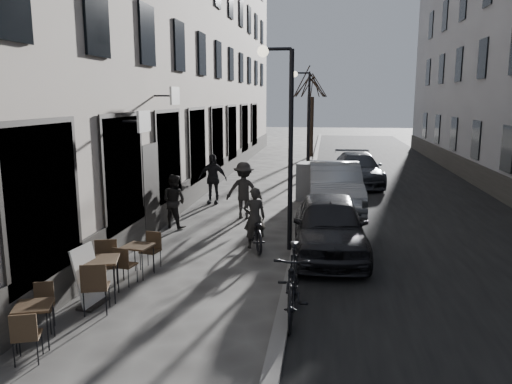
% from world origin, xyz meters
% --- Properties ---
extents(ground, '(120.00, 120.00, 0.00)m').
position_xyz_m(ground, '(0.00, 0.00, 0.00)').
color(ground, '#383633').
rests_on(ground, ground).
extents(road, '(7.30, 60.00, 0.00)m').
position_xyz_m(road, '(3.85, 16.00, 0.00)').
color(road, black).
rests_on(road, ground).
extents(kerb, '(0.25, 60.00, 0.12)m').
position_xyz_m(kerb, '(0.20, 16.00, 0.06)').
color(kerb, slate).
rests_on(kerb, ground).
extents(building_left, '(4.00, 35.00, 16.00)m').
position_xyz_m(building_left, '(-6.00, 16.50, 8.00)').
color(building_left, '#AFA293').
rests_on(building_left, ground).
extents(streetlamp_near, '(0.90, 0.28, 5.09)m').
position_xyz_m(streetlamp_near, '(-0.17, 6.00, 3.16)').
color(streetlamp_near, black).
rests_on(streetlamp_near, ground).
extents(streetlamp_far, '(0.90, 0.28, 5.09)m').
position_xyz_m(streetlamp_far, '(-0.17, 18.00, 3.16)').
color(streetlamp_far, black).
rests_on(streetlamp_far, ground).
extents(tree_near, '(2.40, 2.40, 5.70)m').
position_xyz_m(tree_near, '(-0.10, 21.00, 4.66)').
color(tree_near, black).
rests_on(tree_near, ground).
extents(tree_far, '(2.40, 2.40, 5.70)m').
position_xyz_m(tree_far, '(-0.10, 27.00, 4.66)').
color(tree_far, black).
rests_on(tree_far, ground).
extents(bistro_set_a, '(0.81, 1.40, 0.80)m').
position_xyz_m(bistro_set_a, '(-3.58, 0.38, 0.41)').
color(bistro_set_a, '#322416').
rests_on(bistro_set_a, ground).
extents(bistro_set_b, '(0.90, 1.69, 0.97)m').
position_xyz_m(bistro_set_b, '(-3.36, 2.26, 0.50)').
color(bistro_set_b, '#322416').
rests_on(bistro_set_b, ground).
extents(bistro_set_c, '(0.66, 1.44, 0.83)m').
position_xyz_m(bistro_set_c, '(-3.12, 3.59, 0.43)').
color(bistro_set_c, '#322416').
rests_on(bistro_set_c, ground).
extents(sign_board, '(0.47, 0.70, 1.14)m').
position_xyz_m(sign_board, '(-3.47, 1.97, 0.46)').
color(sign_board, black).
rests_on(sign_board, ground).
extents(utility_cabinet, '(0.65, 1.01, 1.42)m').
position_xyz_m(utility_cabinet, '(0.10, 12.50, 0.71)').
color(utility_cabinet, slate).
rests_on(utility_cabinet, ground).
extents(bicycle, '(1.18, 1.98, 0.98)m').
position_xyz_m(bicycle, '(-0.91, 6.02, 0.49)').
color(bicycle, black).
rests_on(bicycle, ground).
extents(cyclist_rider, '(0.67, 0.54, 1.60)m').
position_xyz_m(cyclist_rider, '(-0.91, 6.02, 0.80)').
color(cyclist_rider, '#282522').
rests_on(cyclist_rider, ground).
extents(pedestrian_near, '(0.95, 0.85, 1.61)m').
position_xyz_m(pedestrian_near, '(-3.60, 7.74, 0.81)').
color(pedestrian_near, black).
rests_on(pedestrian_near, ground).
extents(pedestrian_mid, '(1.19, 0.70, 1.83)m').
position_xyz_m(pedestrian_mid, '(-1.71, 9.19, 0.92)').
color(pedestrian_mid, '#272422').
rests_on(pedestrian_mid, ground).
extents(pedestrian_far, '(1.09, 0.48, 1.84)m').
position_xyz_m(pedestrian_far, '(-3.23, 11.29, 0.92)').
color(pedestrian_far, black).
rests_on(pedestrian_far, ground).
extents(car_near, '(1.96, 4.45, 1.49)m').
position_xyz_m(car_near, '(1.00, 5.75, 0.74)').
color(car_near, black).
rests_on(car_near, ground).
extents(car_mid, '(1.98, 5.03, 1.63)m').
position_xyz_m(car_mid, '(1.20, 10.90, 0.82)').
color(car_mid, gray).
rests_on(car_mid, ground).
extents(car_far, '(2.31, 4.93, 1.39)m').
position_xyz_m(car_far, '(2.30, 16.28, 0.70)').
color(car_far, '#34373E').
rests_on(car_far, ground).
extents(moped, '(0.63, 2.13, 1.27)m').
position_xyz_m(moped, '(0.35, 2.00, 0.64)').
color(moped, black).
rests_on(moped, ground).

